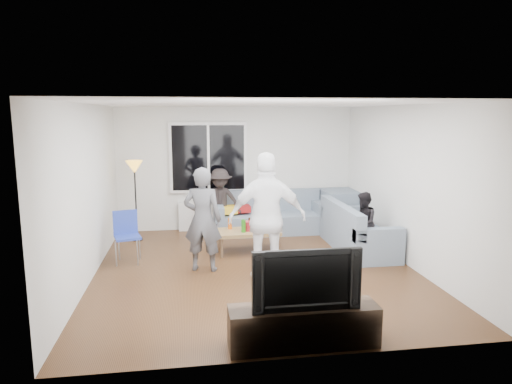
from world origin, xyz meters
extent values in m
cube|color=#56351C|center=(0.00, 0.00, -0.02)|extent=(5.00, 5.50, 0.04)
cube|color=white|center=(0.00, 0.00, 2.62)|extent=(5.00, 5.50, 0.04)
cube|color=silver|center=(0.00, 2.77, 1.30)|extent=(5.00, 0.04, 2.60)
cube|color=silver|center=(0.00, -2.77, 1.30)|extent=(5.00, 0.04, 2.60)
cube|color=silver|center=(-2.52, 0.00, 1.30)|extent=(0.04, 5.50, 2.60)
cube|color=silver|center=(2.52, 0.00, 1.30)|extent=(0.04, 5.50, 2.60)
cube|color=white|center=(-0.60, 2.69, 1.55)|extent=(1.62, 0.06, 1.47)
cube|color=black|center=(-0.60, 2.65, 1.55)|extent=(1.50, 0.02, 1.35)
cube|color=white|center=(-0.60, 2.64, 1.55)|extent=(0.05, 0.03, 1.35)
cube|color=silver|center=(-0.60, 2.65, 0.31)|extent=(1.30, 0.12, 0.62)
imported|color=#255C28|center=(-0.36, 2.62, 0.78)|extent=(0.21, 0.19, 0.33)
imported|color=silver|center=(-0.68, 2.62, 0.70)|extent=(0.17, 0.17, 0.16)
cube|color=slate|center=(2.23, 2.27, 0.42)|extent=(0.85, 0.85, 0.85)
cube|color=gold|center=(-0.26, 2.25, 0.51)|extent=(0.44, 0.39, 0.14)
cube|color=maroon|center=(0.05, 2.33, 0.51)|extent=(0.38, 0.32, 0.13)
cube|color=olive|center=(0.01, 0.93, 0.20)|extent=(1.12, 0.64, 0.40)
cylinder|color=maroon|center=(0.00, 0.92, 0.49)|extent=(0.17, 0.17, 0.17)
imported|color=#4A4B4F|center=(-0.82, 0.08, 0.82)|extent=(0.68, 0.53, 1.65)
imported|color=white|center=(0.09, -0.57, 0.96)|extent=(1.15, 0.54, 1.92)
imported|color=black|center=(2.02, 0.59, 0.55)|extent=(0.54, 0.62, 1.10)
imported|color=black|center=(-0.39, 2.30, 0.68)|extent=(0.95, 0.65, 1.36)
cube|color=#302318|center=(0.15, -2.50, 0.22)|extent=(1.60, 0.40, 0.44)
imported|color=black|center=(0.15, -2.50, 0.77)|extent=(1.14, 0.15, 0.66)
cylinder|color=black|center=(0.06, 1.05, 0.50)|extent=(0.07, 0.07, 0.20)
cylinder|color=#D46412|center=(0.20, 0.87, 0.52)|extent=(0.07, 0.07, 0.25)
cylinder|color=black|center=(0.36, 1.05, 0.50)|extent=(0.07, 0.07, 0.19)
cylinder|color=#E85C0D|center=(-0.30, 1.08, 0.50)|extent=(0.07, 0.07, 0.20)
cylinder|color=#267A16|center=(-0.09, 0.82, 0.51)|extent=(0.08, 0.08, 0.22)
camera|label=1|loc=(-1.03, -6.94, 2.45)|focal=32.12mm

